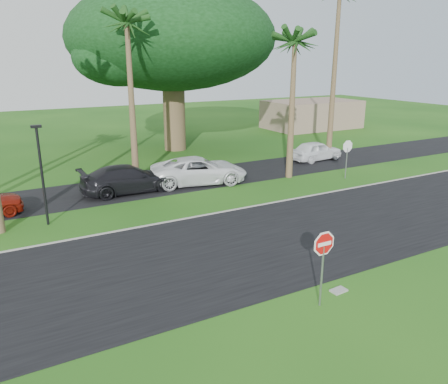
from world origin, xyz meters
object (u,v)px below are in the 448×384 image
car_pickup (316,151)px  stop_sign_near (323,254)px  stop_sign_far (347,151)px  car_minivan (199,171)px  car_dark (128,179)px

car_pickup → stop_sign_near: bearing=135.4°
stop_sign_far → stop_sign_near: bearing=43.7°
car_minivan → car_pickup: bearing=-68.9°
stop_sign_near → car_dark: size_ratio=0.48×
car_dark → car_pickup: (14.90, 1.32, -0.06)m
car_dark → car_pickup: bearing=-85.4°
car_minivan → stop_sign_far: bearing=-98.7°
car_dark → car_minivan: size_ratio=0.93×
car_dark → car_minivan: bearing=-93.7°
stop_sign_far → car_minivan: bearing=-21.4°
stop_sign_near → car_minivan: (2.72, 14.44, -0.96)m
stop_sign_near → stop_sign_far: same height
stop_sign_far → car_dark: bearing=-15.6°
stop_sign_near → car_dark: stop_sign_near is taller
car_dark → car_minivan: car_minivan is taller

